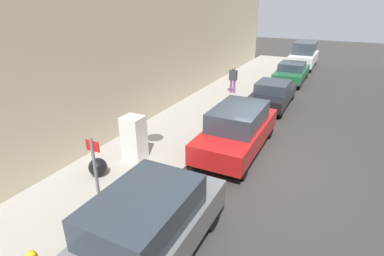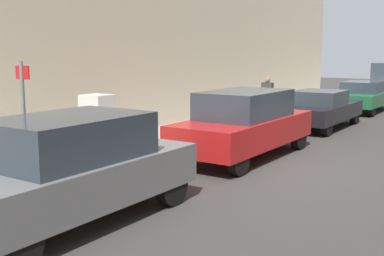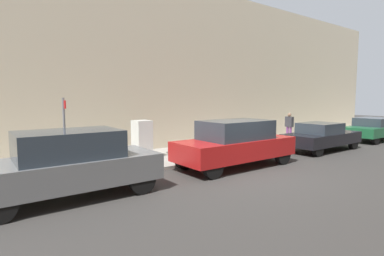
% 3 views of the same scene
% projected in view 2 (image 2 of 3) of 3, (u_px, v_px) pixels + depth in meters
% --- Properties ---
extents(ground_plane, '(80.00, 80.00, 0.00)m').
position_uv_depth(ground_plane, '(269.00, 165.00, 11.92)').
color(ground_plane, '#383533').
extents(sidewalk_slab, '(3.61, 44.00, 0.12)m').
position_uv_depth(sidewalk_slab, '(149.00, 145.00, 14.02)').
color(sidewalk_slab, '#9E998E').
rests_on(sidewalk_slab, ground).
extents(building_facade_near, '(1.65, 39.60, 8.31)m').
position_uv_depth(building_facade_near, '(81.00, 6.00, 14.83)').
color(building_facade_near, beige).
rests_on(building_facade_near, ground).
extents(discarded_refrigerator, '(0.70, 0.66, 1.57)m').
position_uv_depth(discarded_refrigerator, '(98.00, 125.00, 12.30)').
color(discarded_refrigerator, silver).
rests_on(discarded_refrigerator, sidewalk_slab).
extents(manhole_cover, '(0.70, 0.70, 0.02)m').
position_uv_depth(manhole_cover, '(134.00, 143.00, 14.05)').
color(manhole_cover, '#47443F').
rests_on(manhole_cover, sidewalk_slab).
extents(street_sign_post, '(0.36, 0.07, 2.48)m').
position_uv_depth(street_sign_post, '(24.00, 122.00, 8.64)').
color(street_sign_post, slate).
rests_on(street_sign_post, sidewalk_slab).
extents(trash_bag, '(0.59, 0.59, 0.59)m').
position_uv_depth(trash_bag, '(43.00, 152.00, 11.38)').
color(trash_bag, black).
rests_on(trash_bag, sidewalk_slab).
extents(pedestrian_walking_far, '(0.46, 0.22, 1.60)m').
position_uv_depth(pedestrian_walking_far, '(267.00, 94.00, 19.81)').
color(pedestrian_walking_far, '#7A3D7F').
rests_on(pedestrian_walking_far, sidewalk_slab).
extents(parked_suv_gray, '(1.88, 4.52, 1.77)m').
position_uv_depth(parked_suv_gray, '(70.00, 168.00, 7.73)').
color(parked_suv_gray, slate).
rests_on(parked_suv_gray, ground).
extents(parked_suv_red, '(1.88, 4.82, 1.76)m').
position_uv_depth(parked_suv_red, '(244.00, 123.00, 12.62)').
color(parked_suv_red, red).
rests_on(parked_suv_red, ground).
extents(parked_sedan_dark, '(1.80, 4.43, 1.38)m').
position_uv_depth(parked_sedan_dark, '(321.00, 109.00, 17.51)').
color(parked_sedan_dark, black).
rests_on(parked_sedan_dark, ground).
extents(parked_sedan_green, '(1.83, 4.73, 1.40)m').
position_uv_depth(parked_sedan_green, '(364.00, 96.00, 22.34)').
color(parked_sedan_green, '#1E6038').
rests_on(parked_sedan_green, ground).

